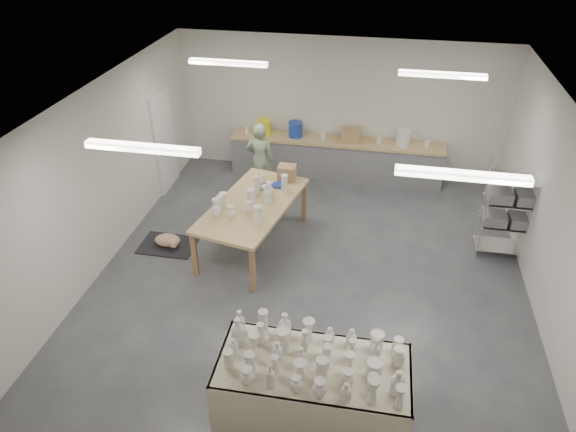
% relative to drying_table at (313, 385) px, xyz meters
% --- Properties ---
extents(room, '(8.00, 8.02, 3.00)m').
position_rel_drying_table_xyz_m(room, '(-0.52, 2.54, 1.60)').
color(room, '#424449').
rests_on(room, ground).
extents(back_counter, '(4.60, 0.60, 1.24)m').
position_rel_drying_table_xyz_m(back_counter, '(-0.42, 6.14, 0.03)').
color(back_counter, tan).
rests_on(back_counter, ground).
extents(wire_shelf, '(0.88, 0.48, 1.80)m').
position_rel_drying_table_xyz_m(wire_shelf, '(2.79, 3.86, 0.47)').
color(wire_shelf, silver).
rests_on(wire_shelf, ground).
extents(drying_table, '(2.29, 1.11, 1.17)m').
position_rel_drying_table_xyz_m(drying_table, '(0.00, 0.00, 0.00)').
color(drying_table, olive).
rests_on(drying_table, ground).
extents(work_table, '(1.66, 2.59, 1.26)m').
position_rel_drying_table_xyz_m(work_table, '(-1.52, 3.31, 0.44)').
color(work_table, tan).
rests_on(work_table, ground).
extents(rug, '(1.00, 0.70, 0.02)m').
position_rel_drying_table_xyz_m(rug, '(-3.09, 2.94, -0.44)').
color(rug, black).
rests_on(rug, ground).
extents(cat, '(0.55, 0.45, 0.20)m').
position_rel_drying_table_xyz_m(cat, '(-3.07, 2.92, -0.33)').
color(cat, white).
rests_on(cat, rug).
extents(potter, '(0.60, 0.41, 1.62)m').
position_rel_drying_table_xyz_m(potter, '(-1.85, 5.05, 0.36)').
color(potter, gray).
rests_on(potter, ground).
extents(red_stool, '(0.39, 0.39, 0.28)m').
position_rel_drying_table_xyz_m(red_stool, '(-1.85, 5.32, -0.20)').
color(red_stool, '#AB2618').
rests_on(red_stool, ground).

